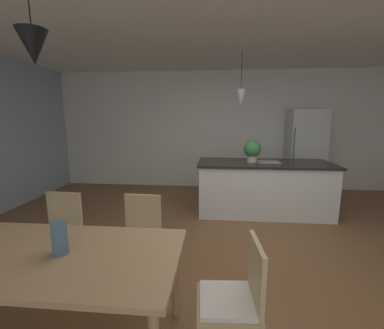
{
  "coord_description": "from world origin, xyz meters",
  "views": [
    {
      "loc": [
        -0.34,
        -2.82,
        1.64
      ],
      "look_at": [
        -0.64,
        0.41,
        1.05
      ],
      "focal_mm": 23.84,
      "sensor_mm": 36.0,
      "label": 1
    }
  ],
  "objects_px": {
    "refrigerator": "(304,152)",
    "dining_table": "(42,261)",
    "vase_on_dining_table": "(60,238)",
    "chair_kitchen_end": "(235,298)",
    "potted_plant_on_island": "(252,150)",
    "chair_far_right": "(139,236)",
    "chair_far_left": "(59,233)",
    "kitchen_island": "(263,187)"
  },
  "relations": [
    {
      "from": "dining_table",
      "to": "chair_far_left",
      "type": "relative_size",
      "value": 2.18
    },
    {
      "from": "chair_far_right",
      "to": "vase_on_dining_table",
      "type": "xyz_separation_m",
      "value": [
        -0.28,
        -0.82,
        0.37
      ]
    },
    {
      "from": "kitchen_island",
      "to": "potted_plant_on_island",
      "type": "distance_m",
      "value": 0.68
    },
    {
      "from": "chair_far_right",
      "to": "potted_plant_on_island",
      "type": "relative_size",
      "value": 2.37
    },
    {
      "from": "chair_far_left",
      "to": "chair_far_right",
      "type": "distance_m",
      "value": 0.85
    },
    {
      "from": "dining_table",
      "to": "chair_far_right",
      "type": "distance_m",
      "value": 0.94
    },
    {
      "from": "dining_table",
      "to": "potted_plant_on_island",
      "type": "height_order",
      "value": "potted_plant_on_island"
    },
    {
      "from": "refrigerator",
      "to": "vase_on_dining_table",
      "type": "height_order",
      "value": "refrigerator"
    },
    {
      "from": "dining_table",
      "to": "vase_on_dining_table",
      "type": "xyz_separation_m",
      "value": [
        0.15,
        -0.01,
        0.18
      ]
    },
    {
      "from": "refrigerator",
      "to": "chair_far_left",
      "type": "bearing_deg",
      "value": -136.36
    },
    {
      "from": "chair_far_right",
      "to": "kitchen_island",
      "type": "relative_size",
      "value": 0.39
    },
    {
      "from": "vase_on_dining_table",
      "to": "chair_far_right",
      "type": "bearing_deg",
      "value": 71.09
    },
    {
      "from": "chair_kitchen_end",
      "to": "potted_plant_on_island",
      "type": "bearing_deg",
      "value": 80.45
    },
    {
      "from": "chair_kitchen_end",
      "to": "vase_on_dining_table",
      "type": "xyz_separation_m",
      "value": [
        -1.17,
        -0.01,
        0.37
      ]
    },
    {
      "from": "refrigerator",
      "to": "dining_table",
      "type": "bearing_deg",
      "value": -126.56
    },
    {
      "from": "chair_far_right",
      "to": "kitchen_island",
      "type": "height_order",
      "value": "kitchen_island"
    },
    {
      "from": "chair_far_left",
      "to": "chair_far_right",
      "type": "xyz_separation_m",
      "value": [
        0.85,
        -0.0,
        0.0
      ]
    },
    {
      "from": "potted_plant_on_island",
      "to": "vase_on_dining_table",
      "type": "xyz_separation_m",
      "value": [
        -1.65,
        -2.87,
        -0.26
      ]
    },
    {
      "from": "chair_far_right",
      "to": "refrigerator",
      "type": "xyz_separation_m",
      "value": [
        2.67,
        3.36,
        0.44
      ]
    },
    {
      "from": "potted_plant_on_island",
      "to": "chair_far_right",
      "type": "bearing_deg",
      "value": -123.82
    },
    {
      "from": "chair_kitchen_end",
      "to": "potted_plant_on_island",
      "type": "xyz_separation_m",
      "value": [
        0.48,
        2.86,
        0.63
      ]
    },
    {
      "from": "refrigerator",
      "to": "vase_on_dining_table",
      "type": "distance_m",
      "value": 5.12
    },
    {
      "from": "chair_kitchen_end",
      "to": "potted_plant_on_island",
      "type": "distance_m",
      "value": 2.97
    },
    {
      "from": "chair_far_right",
      "to": "potted_plant_on_island",
      "type": "xyz_separation_m",
      "value": [
        1.37,
        2.04,
        0.63
      ]
    },
    {
      "from": "vase_on_dining_table",
      "to": "refrigerator",
      "type": "bearing_deg",
      "value": 54.8
    },
    {
      "from": "chair_kitchen_end",
      "to": "refrigerator",
      "type": "distance_m",
      "value": 4.56
    },
    {
      "from": "dining_table",
      "to": "potted_plant_on_island",
      "type": "distance_m",
      "value": 3.41
    },
    {
      "from": "chair_far_right",
      "to": "kitchen_island",
      "type": "xyz_separation_m",
      "value": [
        1.58,
        2.04,
        -0.01
      ]
    },
    {
      "from": "dining_table",
      "to": "chair_far_left",
      "type": "xyz_separation_m",
      "value": [
        -0.42,
        0.82,
        -0.2
      ]
    },
    {
      "from": "chair_kitchen_end",
      "to": "chair_far_left",
      "type": "bearing_deg",
      "value": 154.92
    },
    {
      "from": "chair_kitchen_end",
      "to": "chair_far_right",
      "type": "distance_m",
      "value": 1.21
    },
    {
      "from": "chair_far_left",
      "to": "potted_plant_on_island",
      "type": "distance_m",
      "value": 3.08
    },
    {
      "from": "chair_far_right",
      "to": "potted_plant_on_island",
      "type": "height_order",
      "value": "potted_plant_on_island"
    },
    {
      "from": "chair_far_right",
      "to": "chair_kitchen_end",
      "type": "bearing_deg",
      "value": -42.54
    },
    {
      "from": "potted_plant_on_island",
      "to": "vase_on_dining_table",
      "type": "distance_m",
      "value": 3.32
    },
    {
      "from": "chair_kitchen_end",
      "to": "kitchen_island",
      "type": "xyz_separation_m",
      "value": [
        0.69,
        2.86,
        -0.01
      ]
    },
    {
      "from": "chair_kitchen_end",
      "to": "vase_on_dining_table",
      "type": "bearing_deg",
      "value": -179.53
    },
    {
      "from": "chair_far_left",
      "to": "potted_plant_on_island",
      "type": "relative_size",
      "value": 2.37
    },
    {
      "from": "potted_plant_on_island",
      "to": "vase_on_dining_table",
      "type": "height_order",
      "value": "potted_plant_on_island"
    },
    {
      "from": "refrigerator",
      "to": "potted_plant_on_island",
      "type": "height_order",
      "value": "refrigerator"
    },
    {
      "from": "chair_far_left",
      "to": "kitchen_island",
      "type": "relative_size",
      "value": 0.39
    },
    {
      "from": "chair_kitchen_end",
      "to": "refrigerator",
      "type": "relative_size",
      "value": 0.48
    }
  ]
}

